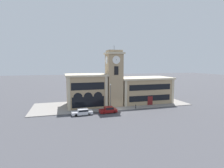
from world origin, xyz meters
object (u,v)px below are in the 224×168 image
object	(u,v)px
parked_car_mid	(108,110)
bollard	(136,106)
street_lamp	(110,93)
parked_car_near	(82,112)

from	to	relation	value
parked_car_mid	bollard	world-z (taller)	parked_car_mid
street_lamp	bollard	size ratio (longest dim) A/B	6.13
street_lamp	bollard	world-z (taller)	street_lamp
parked_car_near	bollard	bearing A→B (deg)	-177.73
street_lamp	parked_car_near	bearing A→B (deg)	-164.76
street_lamp	bollard	bearing A→B (deg)	-4.50
bollard	parked_car_near	bearing A→B (deg)	-174.02
parked_car_near	parked_car_mid	world-z (taller)	parked_car_mid
parked_car_mid	bollard	distance (m)	7.73
parked_car_mid	street_lamp	distance (m)	4.23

